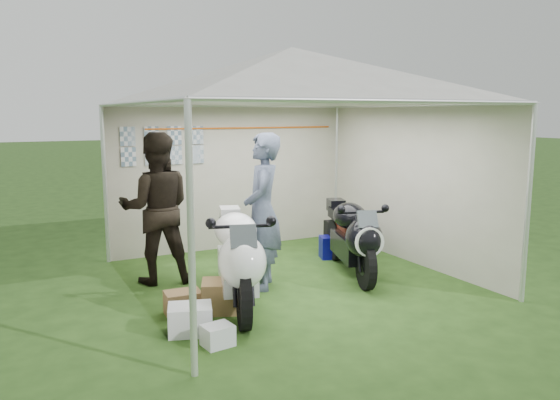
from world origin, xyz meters
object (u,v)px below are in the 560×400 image
at_px(person_dark_jacket, 156,208).
at_px(crate_1, 220,296).
at_px(motorcycle_black, 353,235).
at_px(person_blue_jacket, 263,212).
at_px(motorcycle_white, 237,255).
at_px(crate_3, 183,303).
at_px(equipment_box, 342,236).
at_px(paddock_stand, 335,247).
at_px(crate_2, 218,335).
at_px(canopy_tent, 290,82).
at_px(crate_0, 190,319).

height_order(person_dark_jacket, crate_1, person_dark_jacket).
height_order(motorcycle_black, person_dark_jacket, person_dark_jacket).
bearing_deg(motorcycle_black, person_blue_jacket, -165.76).
distance_m(motorcycle_white, crate_3, 0.79).
xyz_separation_m(equipment_box, crate_1, (-2.71, -1.63, -0.07)).
height_order(equipment_box, crate_1, equipment_box).
xyz_separation_m(paddock_stand, person_blue_jacket, (-1.59, -0.79, 0.81)).
relative_size(person_blue_jacket, crate_2, 7.09).
xyz_separation_m(canopy_tent, crate_2, (-1.61, -1.56, -2.47)).
height_order(person_dark_jacket, crate_3, person_dark_jacket).
distance_m(paddock_stand, crate_3, 3.04).
bearing_deg(paddock_stand, person_blue_jacket, -153.69).
distance_m(motorcycle_white, motorcycle_black, 1.91).
xyz_separation_m(crate_0, crate_3, (0.09, 0.53, -0.01)).
relative_size(person_dark_jacket, crate_1, 5.07).
bearing_deg(motorcycle_black, crate_3, -153.39).
bearing_deg(person_blue_jacket, crate_2, -10.51).
relative_size(canopy_tent, crate_2, 20.54).
height_order(paddock_stand, crate_2, paddock_stand).
height_order(person_blue_jacket, crate_2, person_blue_jacket).
relative_size(motorcycle_black, crate_2, 7.17).
bearing_deg(motorcycle_black, person_dark_jacket, 177.19).
xyz_separation_m(motorcycle_white, paddock_stand, (2.15, 1.30, -0.44)).
bearing_deg(paddock_stand, motorcycle_black, -108.42).
bearing_deg(crate_2, crate_3, 92.77).
relative_size(equipment_box, crate_0, 1.12).
bearing_deg(crate_0, paddock_stand, 31.72).
xyz_separation_m(canopy_tent, equipment_box, (1.44, 0.92, -2.33)).
relative_size(equipment_box, crate_1, 1.25).
height_order(crate_2, crate_3, crate_3).
bearing_deg(person_dark_jacket, motorcycle_white, 125.77).
xyz_separation_m(paddock_stand, person_dark_jacket, (-2.71, 0.06, 0.81)).
bearing_deg(crate_2, canopy_tent, 44.04).
relative_size(motorcycle_white, crate_0, 4.99).
bearing_deg(crate_1, person_blue_jacket, 34.36).
height_order(motorcycle_white, crate_0, motorcycle_white).
height_order(crate_0, crate_1, crate_1).
distance_m(crate_0, crate_3, 0.54).
distance_m(person_blue_jacket, crate_2, 2.00).
xyz_separation_m(motorcycle_white, motorcycle_black, (1.86, 0.42, -0.05)).
xyz_separation_m(motorcycle_black, crate_3, (-2.48, -0.36, -0.43)).
height_order(canopy_tent, crate_3, canopy_tent).
height_order(motorcycle_white, motorcycle_black, motorcycle_white).
height_order(person_dark_jacket, person_blue_jacket, same).
bearing_deg(motorcycle_black, motorcycle_white, -148.77).
relative_size(motorcycle_white, equipment_box, 4.46).
relative_size(crate_0, crate_3, 1.12).
relative_size(person_blue_jacket, crate_0, 4.53).
relative_size(person_blue_jacket, crate_3, 5.05).
bearing_deg(crate_0, crate_2, -71.44).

